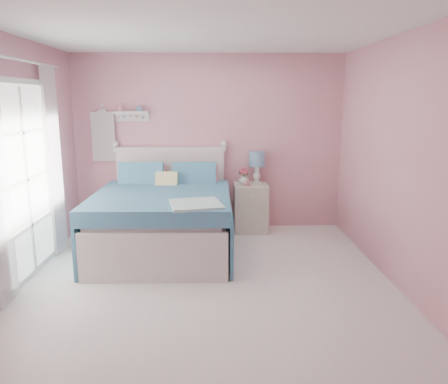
{
  "coord_description": "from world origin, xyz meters",
  "views": [
    {
      "loc": [
        0.08,
        -4.32,
        1.94
      ],
      "look_at": [
        0.21,
        1.2,
        0.77
      ],
      "focal_mm": 35.0,
      "sensor_mm": 36.0,
      "label": 1
    }
  ],
  "objects_px": {
    "nightstand": "(251,208)",
    "teacup": "(247,183)",
    "bed": "(164,219)",
    "table_lamp": "(257,161)",
    "vase": "(244,179)"
  },
  "relations": [
    {
      "from": "nightstand",
      "to": "bed",
      "type": "bearing_deg",
      "value": -145.81
    },
    {
      "from": "table_lamp",
      "to": "vase",
      "type": "bearing_deg",
      "value": -152.27
    },
    {
      "from": "bed",
      "to": "table_lamp",
      "type": "relative_size",
      "value": 4.57
    },
    {
      "from": "teacup",
      "to": "bed",
      "type": "bearing_deg",
      "value": -148.23
    },
    {
      "from": "table_lamp",
      "to": "teacup",
      "type": "bearing_deg",
      "value": -128.2
    },
    {
      "from": "nightstand",
      "to": "teacup",
      "type": "height_order",
      "value": "teacup"
    },
    {
      "from": "table_lamp",
      "to": "teacup",
      "type": "distance_m",
      "value": 0.4
    },
    {
      "from": "vase",
      "to": "teacup",
      "type": "distance_m",
      "value": 0.12
    },
    {
      "from": "bed",
      "to": "teacup",
      "type": "height_order",
      "value": "bed"
    },
    {
      "from": "bed",
      "to": "table_lamp",
      "type": "xyz_separation_m",
      "value": [
        1.29,
        0.91,
        0.62
      ]
    },
    {
      "from": "table_lamp",
      "to": "teacup",
      "type": "height_order",
      "value": "table_lamp"
    },
    {
      "from": "bed",
      "to": "nightstand",
      "type": "distance_m",
      "value": 1.45
    },
    {
      "from": "nightstand",
      "to": "teacup",
      "type": "relative_size",
      "value": 7.06
    },
    {
      "from": "bed",
      "to": "nightstand",
      "type": "relative_size",
      "value": 3.03
    },
    {
      "from": "nightstand",
      "to": "teacup",
      "type": "distance_m",
      "value": 0.42
    }
  ]
}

